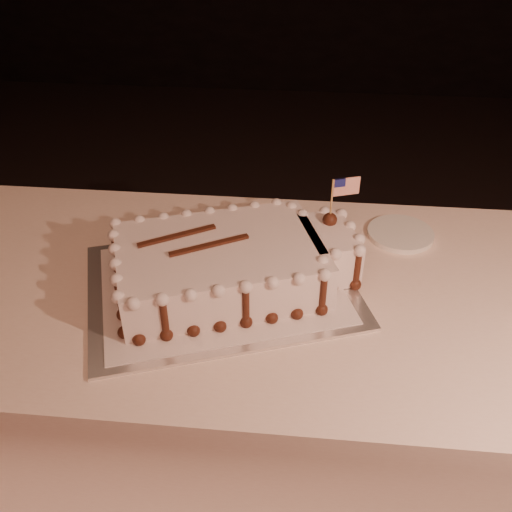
# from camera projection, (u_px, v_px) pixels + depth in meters

# --- Properties ---
(banquet_table) EXTENTS (2.40, 0.80, 0.75)m
(banquet_table) POSITION_uv_depth(u_px,v_px,m) (356.00, 403.00, 1.50)
(banquet_table) COLOR #FFDCC5
(banquet_table) RESTS_ON ground
(cake_board) EXTENTS (0.70, 0.61, 0.01)m
(cake_board) POSITION_uv_depth(u_px,v_px,m) (221.00, 286.00, 1.30)
(cake_board) COLOR silver
(cake_board) RESTS_ON banquet_table
(doily) EXTENTS (0.63, 0.55, 0.00)m
(doily) POSITION_uv_depth(u_px,v_px,m) (221.00, 284.00, 1.29)
(doily) COLOR silver
(doily) RESTS_ON cake_board
(sheet_cake) EXTENTS (0.58, 0.43, 0.22)m
(sheet_cake) POSITION_uv_depth(u_px,v_px,m) (234.00, 263.00, 1.27)
(sheet_cake) COLOR white
(sheet_cake) RESTS_ON doily
(side_plate) EXTENTS (0.17, 0.17, 0.01)m
(side_plate) POSITION_uv_depth(u_px,v_px,m) (400.00, 234.00, 1.47)
(side_plate) COLOR white
(side_plate) RESTS_ON banquet_table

